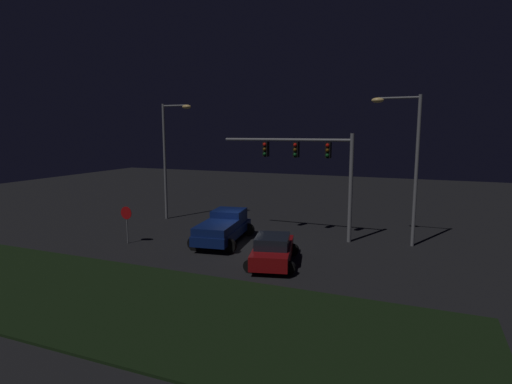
{
  "coord_description": "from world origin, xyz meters",
  "views": [
    {
      "loc": [
        9.96,
        -21.34,
        6.62
      ],
      "look_at": [
        1.09,
        0.34,
        3.15
      ],
      "focal_mm": 28.85,
      "sensor_mm": 36.0,
      "label": 1
    }
  ],
  "objects": [
    {
      "name": "ground_plane",
      "position": [
        0.0,
        0.0,
        0.0
      ],
      "size": [
        80.0,
        80.0,
        0.0
      ],
      "primitive_type": "plane",
      "color": "black"
    },
    {
      "name": "grass_median",
      "position": [
        0.0,
        -9.19,
        0.05
      ],
      "size": [
        25.36,
        7.39,
        0.1
      ],
      "primitive_type": "cube",
      "color": "black",
      "rests_on": "ground_plane"
    },
    {
      "name": "pickup_truck",
      "position": [
        -0.97,
        0.26,
        1.0
      ],
      "size": [
        3.37,
        5.62,
        1.8
      ],
      "rotation": [
        0.0,
        0.0,
        1.71
      ],
      "color": "navy",
      "rests_on": "ground_plane"
    },
    {
      "name": "car_sedan",
      "position": [
        3.19,
        -2.56,
        0.74
      ],
      "size": [
        3.13,
        4.7,
        1.51
      ],
      "rotation": [
        0.0,
        0.0,
        1.81
      ],
      "color": "maroon",
      "rests_on": "ground_plane"
    },
    {
      "name": "traffic_signal_gantry",
      "position": [
        3.57,
        3.13,
        4.9
      ],
      "size": [
        8.32,
        0.56,
        6.5
      ],
      "color": "slate",
      "rests_on": "ground_plane"
    },
    {
      "name": "street_lamp_left",
      "position": [
        -7.61,
        4.63,
        5.37
      ],
      "size": [
        2.46,
        0.44,
        8.62
      ],
      "color": "slate",
      "rests_on": "ground_plane"
    },
    {
      "name": "street_lamp_right",
      "position": [
        9.06,
        3.64,
        5.41
      ],
      "size": [
        2.74,
        0.44,
        8.64
      ],
      "color": "slate",
      "rests_on": "ground_plane"
    },
    {
      "name": "stop_sign",
      "position": [
        -6.15,
        -2.21,
        1.56
      ],
      "size": [
        0.76,
        0.08,
        2.23
      ],
      "color": "slate",
      "rests_on": "ground_plane"
    }
  ]
}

